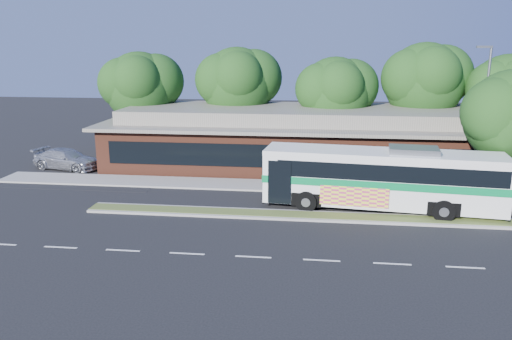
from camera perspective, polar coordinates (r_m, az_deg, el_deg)
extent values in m
plane|color=black|center=(26.85, 7.44, -5.83)|extent=(120.00, 120.00, 0.00)
cube|color=#475925|center=(27.39, 7.44, -5.26)|extent=(26.00, 1.10, 0.15)
cube|color=gray|center=(32.93, 7.38, -1.97)|extent=(44.00, 2.60, 0.12)
cube|color=black|center=(40.44, -19.06, 0.30)|extent=(14.00, 12.00, 0.01)
cube|color=brown|center=(38.99, 7.41, 2.87)|extent=(32.00, 10.00, 3.20)
cube|color=#6B665A|center=(38.70, 7.49, 5.37)|extent=(33.20, 11.20, 0.24)
cube|color=#6B665A|center=(38.61, 7.52, 6.30)|extent=(30.00, 8.00, 1.00)
cube|color=black|center=(34.05, 7.46, 1.41)|extent=(30.00, 0.06, 1.60)
cylinder|color=slate|center=(33.15, 24.52, 4.85)|extent=(0.16, 0.16, 9.00)
cube|color=slate|center=(32.72, 24.65, 12.67)|extent=(0.90, 0.18, 0.14)
cylinder|color=black|center=(43.41, -12.85, 4.30)|extent=(0.44, 0.44, 3.99)
sphere|color=#194216|center=(42.96, -13.12, 9.22)|extent=(5.80, 5.80, 5.80)
sphere|color=#194216|center=(42.91, -11.30, 9.93)|extent=(4.52, 4.52, 4.52)
cylinder|color=black|center=(42.37, -2.12, 4.56)|extent=(0.44, 0.44, 4.20)
sphere|color=#194216|center=(41.90, -2.17, 9.83)|extent=(6.00, 6.00, 6.00)
sphere|color=#194216|center=(42.12, -0.24, 10.51)|extent=(4.68, 4.68, 4.68)
cylinder|color=black|center=(40.93, 8.81, 3.77)|extent=(0.44, 0.44, 3.78)
sphere|color=#194216|center=(40.46, 9.00, 8.75)|extent=(5.60, 5.60, 5.60)
sphere|color=#194216|center=(40.90, 10.79, 9.36)|extent=(4.37, 4.37, 4.37)
cylinder|color=black|center=(42.68, 18.24, 4.07)|extent=(0.44, 0.44, 4.41)
sphere|color=#194216|center=(42.21, 18.67, 9.51)|extent=(6.20, 6.20, 6.20)
sphere|color=#194216|center=(42.94, 20.45, 10.10)|extent=(4.84, 4.84, 4.84)
cylinder|color=black|center=(43.37, 26.26, 3.11)|extent=(0.44, 0.44, 3.86)
sphere|color=#194216|center=(42.91, 26.80, 7.92)|extent=(5.80, 5.80, 5.80)
cube|color=silver|center=(28.83, 14.12, -0.86)|extent=(13.27, 4.17, 3.00)
cube|color=black|center=(28.70, 14.84, 0.26)|extent=(12.24, 4.11, 0.90)
cube|color=silver|center=(28.52, 14.29, 1.80)|extent=(13.29, 4.20, 0.28)
cube|color=#05753C|center=(28.86, 14.11, -1.04)|extent=(13.34, 4.25, 0.41)
cube|color=black|center=(29.33, 1.30, 0.54)|extent=(0.33, 2.43, 1.86)
cube|color=black|center=(29.56, 26.97, -0.21)|extent=(0.31, 2.27, 1.20)
cube|color=#BE3868|center=(27.67, 11.13, -3.00)|extent=(3.68, 0.46, 1.09)
cube|color=slate|center=(28.55, 17.59, 2.16)|extent=(2.78, 2.01, 0.33)
cylinder|color=black|center=(28.06, 5.76, -3.61)|extent=(1.23, 0.52, 1.20)
cylinder|color=black|center=(30.66, 6.43, -2.10)|extent=(1.23, 0.52, 1.20)
cylinder|color=black|center=(28.15, 20.66, -4.42)|extent=(1.23, 0.52, 1.20)
cylinder|color=black|center=(30.73, 20.04, -2.85)|extent=(1.23, 0.52, 1.20)
imported|color=#A3A5AA|center=(40.18, -20.82, 1.17)|extent=(5.57, 3.25, 1.52)
cylinder|color=black|center=(33.46, 26.67, -0.26)|extent=(0.44, 0.44, 3.35)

